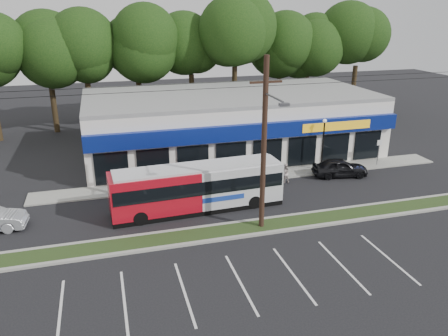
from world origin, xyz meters
The scene contains 14 objects.
ground centered at (0.00, 0.00, 0.00)m, with size 120.00×120.00×0.00m, color black.
grass_strip centered at (0.00, 1.00, 0.06)m, with size 40.00×1.60×0.12m, color #273616.
curb_south centered at (0.00, 0.15, 0.07)m, with size 40.00×0.25×0.14m, color #9E9E93.
curb_north centered at (0.00, 1.85, 0.07)m, with size 40.00×0.25×0.14m, color #9E9E93.
sidewalk centered at (5.00, 9.00, 0.05)m, with size 32.00×2.20×0.10m, color #9E9E93.
strip_mall centered at (5.50, 15.91, 2.65)m, with size 25.00×12.55×5.30m.
utility_pole centered at (2.83, 0.93, 5.41)m, with size 50.00×2.77×10.00m.
lamp_post centered at (11.00, 8.80, 2.67)m, with size 0.30×0.30×4.25m.
sign_post centered at (16.00, 8.57, 1.56)m, with size 0.45×0.10×2.23m.
tree_line centered at (4.00, 26.00, 8.42)m, with size 46.76×6.76×11.83m.
metrobus centered at (-0.06, 4.50, 1.57)m, with size 11.12×2.86×2.97m.
car_dark centered at (11.79, 7.30, 0.71)m, with size 1.68×4.18×1.42m, color black.
pedestrian_a centered at (2.00, 7.64, 0.91)m, with size 0.67×0.44×1.83m, color silver.
pedestrian_b centered at (7.15, 7.22, 0.74)m, with size 0.72×0.56×1.49m, color beige.
Camera 1 is at (-5.44, -20.66, 12.25)m, focal length 35.00 mm.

